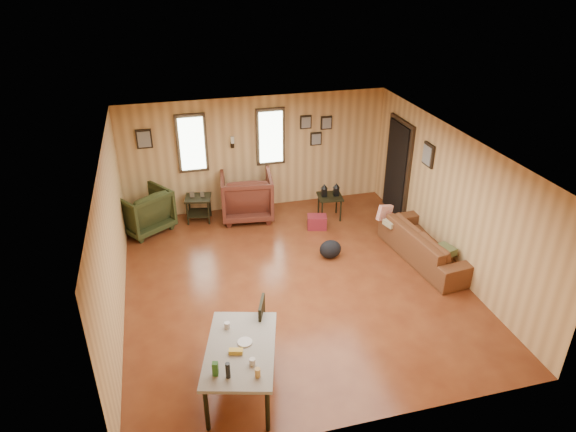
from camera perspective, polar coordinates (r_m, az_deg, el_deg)
The scene contains 11 objects.
room at distance 8.35m, azimuth 1.34°, elevation 0.69°, with size 5.54×6.04×2.44m.
sofa at distance 9.42m, azimuth 15.40°, elevation -2.51°, with size 2.10×0.61×0.82m, color brown.
recliner_brown at distance 10.54m, azimuth -4.62°, elevation 2.51°, with size 1.03×0.96×1.06m, color #532419.
recliner_green at distance 10.41m, azimuth -15.87°, elevation 0.82°, with size 0.92×0.86×0.95m, color #2D3417.
end_table at distance 10.58m, azimuth -9.92°, elevation 1.28°, with size 0.59×0.55×0.65m.
side_table at distance 10.50m, azimuth 4.69°, elevation 2.38°, with size 0.53×0.53×0.77m.
cooler at distance 10.25m, azimuth 3.24°, elevation -0.67°, with size 0.43×0.35×0.27m.
backpack at distance 9.29m, azimuth 4.73°, elevation -3.69°, with size 0.47×0.40×0.34m.
sofa_pillows at distance 9.36m, azimuth 13.84°, elevation -1.88°, with size 0.83×1.70×0.35m.
dining_table at distance 6.45m, azimuth -5.31°, elevation -14.86°, with size 1.16×1.54×0.90m.
dining_chair at distance 7.05m, azimuth -3.74°, elevation -11.93°, with size 0.51×0.51×0.89m.
Camera 1 is at (-1.90, -6.87, 4.98)m, focal length 32.00 mm.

